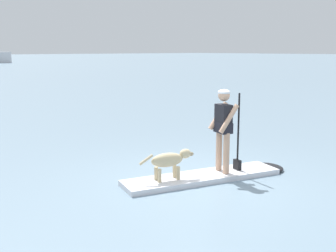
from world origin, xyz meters
name	(u,v)px	position (x,y,z in m)	size (l,w,h in m)	color
ground_plane	(202,180)	(0.00, 0.00, 0.00)	(400.00, 400.00, 0.00)	gray
paddleboard	(213,176)	(0.22, -0.06, 0.05)	(3.46, 1.58, 0.10)	silver
person_paddler	(224,125)	(0.44, -0.12, 1.03)	(0.66, 0.57, 1.61)	tan
dog	(170,160)	(-0.66, 0.19, 0.46)	(1.06, 0.40, 0.54)	#CCB78C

